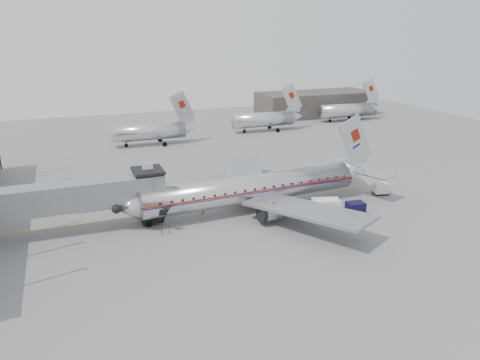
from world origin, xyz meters
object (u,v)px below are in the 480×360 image
(airliner, at_px, (257,188))
(service_van, at_px, (321,208))
(ramp_worker, at_px, (203,210))
(baggage_cart_navy, at_px, (355,209))
(baggage_cart_white, at_px, (381,188))

(airliner, relative_size, service_van, 7.15)
(airliner, xyz_separation_m, service_van, (6.26, -5.03, -1.64))
(airliner, bearing_deg, ramp_worker, 176.91)
(service_van, distance_m, baggage_cart_navy, 4.23)
(baggage_cart_white, relative_size, ramp_worker, 1.32)
(airliner, height_order, baggage_cart_white, airliner)
(ramp_worker, bearing_deg, baggage_cart_white, -46.67)
(service_van, relative_size, baggage_cart_white, 2.11)
(service_van, bearing_deg, baggage_cart_navy, -2.12)
(airliner, bearing_deg, baggage_cart_navy, -35.06)
(baggage_cart_navy, distance_m, ramp_worker, 18.38)
(service_van, xyz_separation_m, baggage_cart_white, (11.76, 3.98, -0.29))
(service_van, height_order, baggage_cart_navy, service_van)
(baggage_cart_white, bearing_deg, ramp_worker, -169.03)
(baggage_cart_white, bearing_deg, service_van, -148.03)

